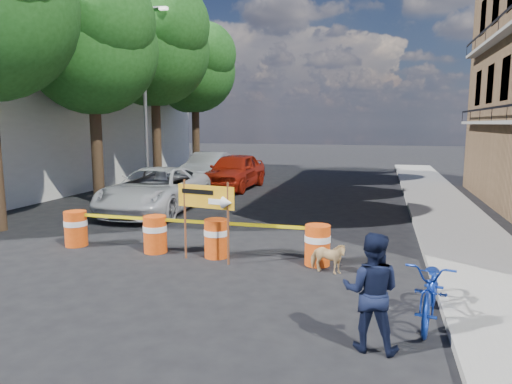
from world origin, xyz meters
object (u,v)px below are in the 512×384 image
Objects in this scene: barrel_far_right at (317,244)px; bicycle at (434,260)px; dog at (328,258)px; suv_white at (156,190)px; barrel_mid_left at (155,233)px; sedan_red at (234,171)px; barrel_far_left at (76,228)px; sedan_silver at (209,168)px; pedestrian at (371,292)px; detour_sign at (213,203)px; barrel_mid_right at (216,237)px.

bicycle reaches higher than barrel_far_right.
suv_white is at bearing 63.61° from dog.
sedan_red is at bearing 97.92° from barrel_mid_left.
sedan_silver is (-1.28, 12.76, 0.33)m from barrel_far_left.
barrel_far_right is 0.54× the size of pedestrian.
bicycle reaches higher than sedan_red.
barrel_far_right is 0.18× the size of sedan_red.
barrel_far_right is at bearing 21.28° from detour_sign.
barrel_mid_right is at bearing -70.75° from sedan_silver.
sedan_silver is at bearing 120.40° from barrel_far_right.
pedestrian reaches higher than sedan_silver.
barrel_far_right is (3.94, 0.04, 0.00)m from barrel_mid_left.
barrel_mid_left is at bearing 176.36° from detour_sign.
dog is at bearing -62.04° from sedan_red.
pedestrian reaches higher than barrel_mid_right.
barrel_mid_right is at bearing 162.03° from bicycle.
barrel_far_right is 0.49× the size of detour_sign.
detour_sign is at bearing -13.88° from barrel_mid_left.
suv_white reaches higher than dog.
pedestrian is 1.50m from bicycle.
dog is (0.28, -0.52, -0.13)m from barrel_far_right.
pedestrian reaches higher than barrel_mid_left.
barrel_far_left is 2.25m from barrel_mid_left.
barrel_far_right is at bearing 0.53° from barrel_mid_left.
barrel_mid_right is at bearing -72.89° from sedan_red.
barrel_mid_right is 5.09m from pedestrian.
barrel_far_left is 8.68m from bicycle.
suv_white is at bearing -42.75° from pedestrian.
dog is at bearing -61.49° from barrel_far_right.
barrel_far_right is at bearing 0.69° from barrel_mid_right.
detour_sign is 0.38× the size of sedan_silver.
sedan_silver is (-1.10, 8.05, 0.02)m from suv_white.
suv_white is (-4.01, 4.71, 0.31)m from barrel_mid_right.
barrel_mid_left is 5.32m from suv_white.
bicycle reaches higher than pedestrian.
pedestrian is at bearing -32.00° from detour_sign.
barrel_far_right is (2.37, 0.03, 0.00)m from barrel_mid_right.
detour_sign is 11.84m from sedan_red.
sedan_red reaches higher than dog.
barrel_far_left is at bearing 179.69° from barrel_mid_left.
barrel_far_left is 0.18× the size of sedan_red.
barrel_far_right is at bearing 141.34° from bicycle.
barrel_mid_left is at bearing -80.75° from sedan_red.
sedan_red is at bearing 129.90° from bicycle.
detour_sign reaches higher than dog.
barrel_far_left is at bearing -175.93° from detour_sign.
barrel_mid_left is 6.55m from bicycle.
detour_sign is 4.76m from pedestrian.
barrel_mid_right is at bearing -53.22° from suv_white.
dog is 15.36m from sedan_silver.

